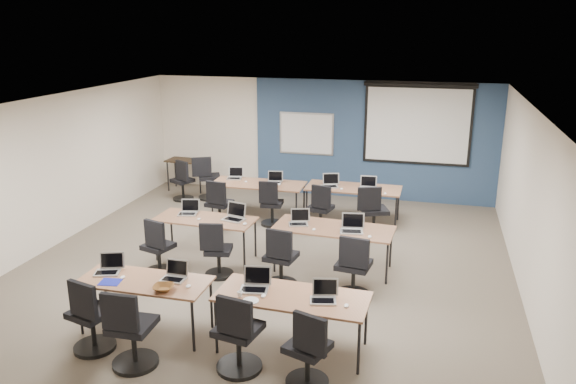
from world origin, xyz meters
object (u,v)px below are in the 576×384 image
(task_chair_0, at_px, (91,321))
(laptop_3, at_px, (324,295))
(laptop_1, at_px, (175,275))
(laptop_4, at_px, (189,210))
(task_chair_2, at_px, (238,339))
(laptop_7, at_px, (352,227))
(laptop_0, at_px, (109,268))
(laptop_2, at_px, (255,284))
(projector_screen, at_px, (418,120))
(training_table_mid_left, at_px, (205,221))
(task_chair_1, at_px, (130,335))
(task_chair_7, at_px, (353,272))
(task_chair_9, at_px, (271,207))
(training_table_front_right, at_px, (292,299))
(training_table_mid_right, at_px, (334,230))
(task_chair_3, at_px, (308,356))
(laptop_5, at_px, (235,215))
(task_chair_4, at_px, (158,251))
(whiteboard, at_px, (306,134))
(training_table_front_left, at_px, (145,284))
(laptop_8, at_px, (235,176))
(spare_chair_b, at_px, (183,184))
(training_table_back_right, at_px, (353,189))
(spare_chair_a, at_px, (208,181))
(training_table_back_left, at_px, (258,185))
(utility_table, at_px, (187,163))
(task_chair_8, at_px, (219,208))
(task_chair_6, at_px, (281,263))
(task_chair_5, at_px, (217,254))
(laptop_11, at_px, (368,186))
(laptop_10, at_px, (330,183))
(laptop_6, at_px, (299,220))

(task_chair_0, relative_size, laptop_3, 3.22)
(laptop_1, relative_size, laptop_4, 0.95)
(task_chair_2, height_order, laptop_7, task_chair_2)
(laptop_0, relative_size, laptop_2, 0.93)
(projector_screen, height_order, training_table_mid_left, projector_screen)
(task_chair_1, distance_m, task_chair_7, 3.29)
(task_chair_0, height_order, task_chair_2, task_chair_2)
(task_chair_9, bearing_deg, training_table_front_right, -76.18)
(training_table_mid_right, xyz_separation_m, laptop_4, (-2.56, 0.04, 0.10))
(task_chair_1, height_order, task_chair_3, task_chair_1)
(task_chair_3, distance_m, laptop_5, 3.76)
(task_chair_4, relative_size, task_chair_7, 0.95)
(whiteboard, distance_m, task_chair_3, 7.55)
(training_table_front_left, xyz_separation_m, laptop_8, (-0.58, 4.99, 0.11))
(training_table_front_right, distance_m, laptop_5, 2.94)
(training_table_front_right, xyz_separation_m, laptop_5, (-1.63, 2.45, 0.11))
(task_chair_9, xyz_separation_m, spare_chair_b, (-2.43, 1.10, 0.00))
(training_table_mid_left, bearing_deg, training_table_back_right, 51.92)
(training_table_mid_left, distance_m, laptop_0, 2.36)
(task_chair_1, bearing_deg, spare_chair_a, 103.16)
(training_table_back_left, height_order, laptop_5, laptop_5)
(laptop_3, xyz_separation_m, utility_table, (-4.60, 6.15, -0.13))
(laptop_2, height_order, task_chair_7, task_chair_7)
(laptop_0, distance_m, laptop_3, 2.91)
(training_table_front_left, height_order, laptop_0, laptop_0)
(laptop_0, distance_m, task_chair_2, 2.17)
(task_chair_8, xyz_separation_m, spare_chair_a, (-0.94, 1.71, 0.02))
(training_table_front_right, xyz_separation_m, laptop_2, (-0.49, 0.06, 0.11))
(task_chair_6, bearing_deg, laptop_1, -114.55)
(laptop_4, height_order, task_chair_5, laptop_4)
(laptop_2, height_order, laptop_11, laptop_2)
(task_chair_2, distance_m, spare_chair_a, 6.86)
(whiteboard, bearing_deg, laptop_0, -100.13)
(laptop_11, bearing_deg, training_table_mid_left, -137.48)
(training_table_front_right, height_order, laptop_4, laptop_4)
(task_chair_1, xyz_separation_m, task_chair_7, (2.25, 2.40, -0.00))
(whiteboard, xyz_separation_m, training_table_back_left, (-0.58, -1.89, -0.76))
(laptop_0, distance_m, task_chair_1, 1.26)
(task_chair_3, xyz_separation_m, task_chair_5, (-2.04, 2.41, -0.01))
(spare_chair_a, bearing_deg, task_chair_5, -90.85)
(laptop_10, bearing_deg, spare_chair_a, 147.54)
(laptop_10, bearing_deg, training_table_back_left, 167.14)
(task_chair_0, xyz_separation_m, laptop_10, (1.92, 5.52, 0.38))
(whiteboard, relative_size, training_table_back_right, 0.67)
(laptop_1, bearing_deg, spare_chair_b, 114.84)
(laptop_0, distance_m, spare_chair_a, 5.62)
(laptop_10, bearing_deg, laptop_5, -135.12)
(task_chair_9, bearing_deg, laptop_6, -66.08)
(task_chair_2, bearing_deg, training_table_front_left, 169.85)
(laptop_5, xyz_separation_m, task_chair_6, (1.04, -0.84, -0.39))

